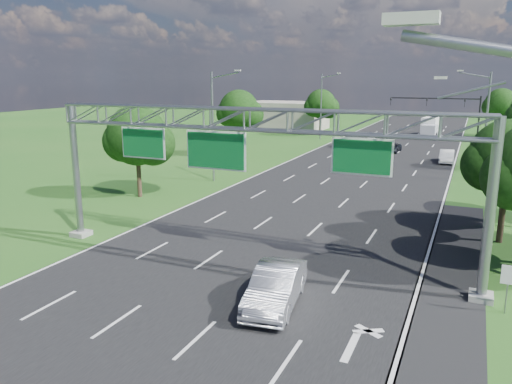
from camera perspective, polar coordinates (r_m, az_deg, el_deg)
The scene contains 20 objects.
ground at distance 42.91m, azimuth 8.77°, elevation 0.02°, with size 220.00×220.00×0.00m, color #215519.
road at distance 42.91m, azimuth 8.77°, elevation 0.02°, with size 18.00×180.00×0.02m, color black.
road_flare at distance 26.27m, azimuth 21.41°, elevation -9.20°, with size 3.00×30.00×0.02m, color black.
sign_gantry at distance 24.85m, azimuth -0.87°, elevation 6.91°, with size 23.50×1.00×9.56m.
regulatory_sign at distance 22.98m, azimuth 26.90°, elevation -8.90°, with size 0.60×0.08×2.10m.
traffic_signal at distance 75.67m, azimuth 21.53°, elevation 8.81°, with size 12.21×0.24×7.00m.
streetlight_l_near at distance 46.19m, azimuth -4.77°, elevation 8.06°, with size 2.97×0.22×10.16m.
streetlight_l_far at distance 78.69m, azimuth 7.59°, elevation 10.02°, with size 2.97×0.22×10.16m.
streetlight_r_mid at distance 50.64m, azimuth 24.61°, elevation 7.37°, with size 2.97×0.22×10.16m.
tree_verge_la at distance 41.00m, azimuth -13.33°, elevation 5.98°, with size 5.76×4.80×7.40m.
tree_verge_lb at distance 61.66m, azimuth -1.89°, elevation 9.17°, with size 5.76×4.80×8.06m.
tree_verge_lc at distance 84.00m, azimuth 7.48°, elevation 9.79°, with size 5.76×4.80×7.62m.
tree_verge_re at distance 88.69m, azimuth 26.22°, elevation 8.89°, with size 5.76×4.80×7.84m.
building_left at distance 94.55m, azimuth 3.47°, elevation 8.72°, with size 14.00×10.00×5.00m, color gray.
silver_sedan at distance 21.55m, azimuth 2.26°, elevation -10.75°, with size 1.80×5.17×1.70m, color #A5A8B1.
car_queue_a at distance 71.73m, azimuth 12.94°, elevation 5.53°, with size 1.70×4.18×1.21m, color silver.
car_queue_b at distance 67.06m, azimuth 15.17°, elevation 4.91°, with size 2.03×4.40×1.22m, color black.
car_queue_c at distance 71.00m, azimuth 9.79°, elevation 5.65°, with size 1.57×3.91×1.33m, color black.
car_queue_d at distance 60.79m, azimuth 20.96°, elevation 3.82°, with size 1.54×4.41×1.45m, color silver.
box_truck at distance 87.59m, azimuth 19.36°, elevation 7.00°, with size 3.00×8.28×3.05m.
Camera 1 is at (10.59, -10.48, 9.53)m, focal length 35.00 mm.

